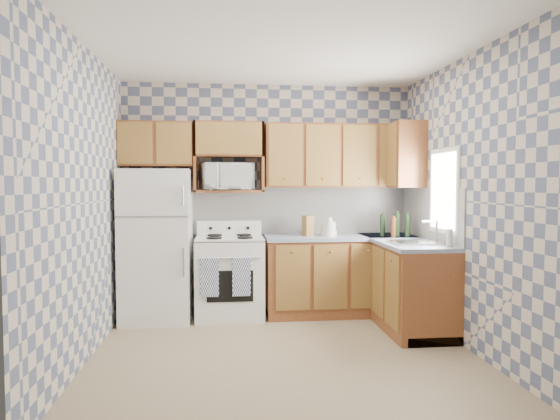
% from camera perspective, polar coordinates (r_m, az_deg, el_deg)
% --- Properties ---
extents(floor, '(3.40, 3.40, 0.00)m').
position_cam_1_polar(floor, '(4.67, 0.39, -16.02)').
color(floor, '#837053').
rests_on(floor, ground).
extents(back_wall, '(3.40, 0.02, 2.70)m').
position_cam_1_polar(back_wall, '(6.01, -1.34, 1.37)').
color(back_wall, '#515A77').
rests_on(back_wall, ground).
extents(right_wall, '(0.02, 3.20, 2.70)m').
position_cam_1_polar(right_wall, '(4.91, 20.53, 0.82)').
color(right_wall, '#515A77').
rests_on(right_wall, ground).
extents(backsplash_back, '(2.60, 0.02, 0.56)m').
position_cam_1_polar(backsplash_back, '(6.05, 2.44, -0.04)').
color(backsplash_back, white).
rests_on(backsplash_back, back_wall).
extents(backsplash_right, '(0.02, 1.60, 0.56)m').
position_cam_1_polar(backsplash_right, '(5.64, 16.76, -0.39)').
color(backsplash_right, white).
rests_on(backsplash_right, right_wall).
extents(refrigerator, '(0.75, 0.70, 1.68)m').
position_cam_1_polar(refrigerator, '(5.73, -13.89, -3.91)').
color(refrigerator, white).
rests_on(refrigerator, floor).
extents(stove_body, '(0.76, 0.65, 0.90)m').
position_cam_1_polar(stove_body, '(5.76, -5.77, -7.73)').
color(stove_body, white).
rests_on(stove_body, floor).
extents(cooktop, '(0.76, 0.65, 0.02)m').
position_cam_1_polar(cooktop, '(5.69, -5.79, -3.22)').
color(cooktop, silver).
rests_on(cooktop, stove_body).
extents(backguard, '(0.76, 0.08, 0.17)m').
position_cam_1_polar(backguard, '(5.96, -5.81, -2.03)').
color(backguard, white).
rests_on(backguard, cooktop).
extents(dish_towel_left, '(0.20, 0.02, 0.41)m').
position_cam_1_polar(dish_towel_left, '(5.41, -8.05, -7.65)').
color(dish_towel_left, navy).
rests_on(dish_towel_left, stove_body).
extents(dish_towel_right, '(0.20, 0.02, 0.41)m').
position_cam_1_polar(dish_towel_right, '(5.41, -4.42, -7.63)').
color(dish_towel_right, navy).
rests_on(dish_towel_right, stove_body).
extents(base_cabinets_back, '(1.75, 0.60, 0.88)m').
position_cam_1_polar(base_cabinets_back, '(5.94, 6.95, -7.51)').
color(base_cabinets_back, brown).
rests_on(base_cabinets_back, floor).
extents(base_cabinets_right, '(0.60, 1.60, 0.88)m').
position_cam_1_polar(base_cabinets_right, '(5.63, 13.89, -8.16)').
color(base_cabinets_right, brown).
rests_on(base_cabinets_right, floor).
extents(countertop_back, '(1.77, 0.63, 0.04)m').
position_cam_1_polar(countertop_back, '(5.86, 6.99, -3.10)').
color(countertop_back, gray).
rests_on(countertop_back, base_cabinets_back).
extents(countertop_right, '(0.63, 1.60, 0.04)m').
position_cam_1_polar(countertop_right, '(5.55, 13.90, -3.50)').
color(countertop_right, gray).
rests_on(countertop_right, base_cabinets_right).
extents(upper_cabinets_back, '(1.75, 0.33, 0.74)m').
position_cam_1_polar(upper_cabinets_back, '(5.98, 6.74, 6.14)').
color(upper_cabinets_back, brown).
rests_on(upper_cabinets_back, back_wall).
extents(upper_cabinets_fridge, '(0.82, 0.33, 0.50)m').
position_cam_1_polar(upper_cabinets_fridge, '(5.89, -13.93, 7.29)').
color(upper_cabinets_fridge, brown).
rests_on(upper_cabinets_fridge, back_wall).
extents(upper_cabinets_right, '(0.33, 0.70, 0.74)m').
position_cam_1_polar(upper_cabinets_right, '(6.00, 13.80, 6.06)').
color(upper_cabinets_right, brown).
rests_on(upper_cabinets_right, right_wall).
extents(microwave_shelf, '(0.80, 0.33, 0.03)m').
position_cam_1_polar(microwave_shelf, '(5.82, -5.83, 2.14)').
color(microwave_shelf, brown).
rests_on(microwave_shelf, back_wall).
extents(microwave, '(0.64, 0.51, 0.31)m').
position_cam_1_polar(microwave, '(5.81, -6.16, 3.82)').
color(microwave, white).
rests_on(microwave, microwave_shelf).
extents(sink, '(0.48, 0.40, 0.03)m').
position_cam_1_polar(sink, '(5.23, 15.27, -3.65)').
color(sink, '#B7B7BC').
rests_on(sink, countertop_right).
extents(window, '(0.02, 0.66, 0.86)m').
position_cam_1_polar(window, '(5.31, 18.22, 2.09)').
color(window, silver).
rests_on(window, right_wall).
extents(bottle_0, '(0.06, 0.06, 0.27)m').
position_cam_1_polar(bottle_0, '(5.85, 13.23, -1.63)').
color(bottle_0, black).
rests_on(bottle_0, countertop_back).
extents(bottle_1, '(0.06, 0.06, 0.25)m').
position_cam_1_polar(bottle_1, '(5.83, 14.35, -1.75)').
color(bottle_1, black).
rests_on(bottle_1, countertop_back).
extents(bottle_2, '(0.06, 0.06, 0.24)m').
position_cam_1_polar(bottle_2, '(5.94, 14.40, -1.75)').
color(bottle_2, '#4D2511').
rests_on(bottle_2, countertop_back).
extents(bottle_3, '(0.06, 0.06, 0.22)m').
position_cam_1_polar(bottle_3, '(5.76, 12.83, -1.97)').
color(bottle_3, '#4D2511').
rests_on(bottle_3, countertop_back).
extents(bottle_4, '(0.06, 0.06, 0.25)m').
position_cam_1_polar(bottle_4, '(5.86, 11.65, -1.73)').
color(bottle_4, black).
rests_on(bottle_4, countertop_back).
extents(knife_block, '(0.14, 0.14, 0.23)m').
position_cam_1_polar(knife_block, '(5.78, 3.23, -1.80)').
color(knife_block, brown).
rests_on(knife_block, countertop_back).
extents(electric_kettle, '(0.13, 0.13, 0.17)m').
position_cam_1_polar(electric_kettle, '(5.76, 5.70, -2.16)').
color(electric_kettle, white).
rests_on(electric_kettle, countertop_back).
extents(food_containers, '(0.20, 0.20, 0.13)m').
position_cam_1_polar(food_containers, '(5.83, 5.54, -2.27)').
color(food_containers, beige).
rests_on(food_containers, countertop_back).
extents(soap_bottle, '(0.06, 0.06, 0.17)m').
position_cam_1_polar(soap_bottle, '(5.05, 18.80, -3.03)').
color(soap_bottle, beige).
rests_on(soap_bottle, countertop_right).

